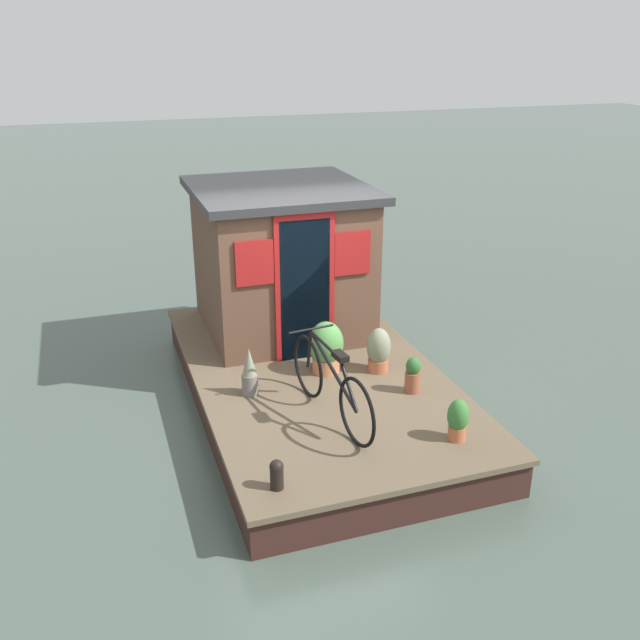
% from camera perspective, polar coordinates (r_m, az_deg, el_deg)
% --- Properties ---
extents(ground_plane, '(60.00, 60.00, 0.00)m').
position_cam_1_polar(ground_plane, '(8.39, -0.44, -6.74)').
color(ground_plane, '#47564C').
extents(houseboat_deck, '(4.89, 2.76, 0.44)m').
position_cam_1_polar(houseboat_deck, '(8.29, -0.45, -5.40)').
color(houseboat_deck, brown).
rests_on(houseboat_deck, ground_plane).
extents(houseboat_cabin, '(2.15, 2.15, 1.89)m').
position_cam_1_polar(houseboat_cabin, '(9.02, -3.14, 5.00)').
color(houseboat_cabin, brown).
rests_on(houseboat_cabin, houseboat_deck).
extents(bicycle, '(1.75, 0.50, 0.82)m').
position_cam_1_polar(bicycle, '(7.03, 0.88, -5.26)').
color(bicycle, black).
rests_on(bicycle, houseboat_deck).
extents(potted_plant_fern, '(0.18, 0.18, 0.54)m').
position_cam_1_polar(potted_plant_fern, '(7.57, -5.75, -4.27)').
color(potted_plant_fern, slate).
rests_on(potted_plant_fern, houseboat_deck).
extents(potted_plant_basil, '(0.28, 0.28, 0.53)m').
position_cam_1_polar(potted_plant_basil, '(8.08, 4.79, -2.46)').
color(potted_plant_basil, '#B2603D').
rests_on(potted_plant_basil, houseboat_deck).
extents(potted_plant_mint, '(0.21, 0.21, 0.43)m').
position_cam_1_polar(potted_plant_mint, '(6.88, 11.14, -7.93)').
color(potted_plant_mint, '#B2603D').
rests_on(potted_plant_mint, houseboat_deck).
extents(potted_plant_geranium, '(0.17, 0.17, 0.41)m').
position_cam_1_polar(potted_plant_geranium, '(7.68, 7.55, -4.45)').
color(potted_plant_geranium, '#935138').
rests_on(potted_plant_geranium, houseboat_deck).
extents(potted_plant_ivy, '(0.40, 0.40, 0.61)m').
position_cam_1_polar(potted_plant_ivy, '(8.01, 0.49, -2.21)').
color(potted_plant_ivy, '#C6754C').
rests_on(potted_plant_ivy, houseboat_deck).
extents(mooring_bollard, '(0.12, 0.12, 0.28)m').
position_cam_1_polar(mooring_bollard, '(6.14, -3.54, -12.33)').
color(mooring_bollard, black).
rests_on(mooring_bollard, houseboat_deck).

